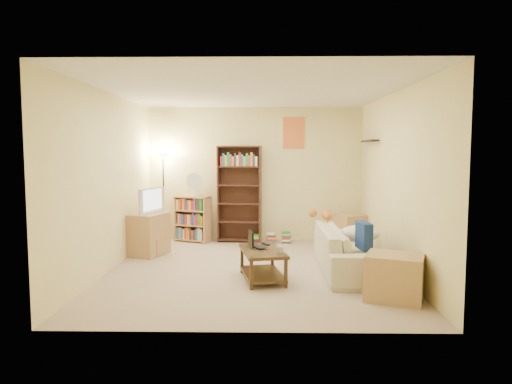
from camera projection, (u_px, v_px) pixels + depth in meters
The scene contains 19 objects.
room at pixel (252, 155), 6.33m from camera, with size 4.50×4.54×2.52m.
sofa at pixel (350, 249), 6.42m from camera, with size 0.82×2.07×0.60m, color beige.
navy_pillow at pixel (364, 236), 5.94m from camera, with size 0.40×0.12×0.36m, color navy.
cream_blanket at pixel (360, 234), 6.44m from camera, with size 0.56×0.40×0.24m, color white.
tabby_cat at pixel (324, 215), 7.18m from camera, with size 0.47×0.17×0.16m.
coffee_table at pixel (263, 261), 5.93m from camera, with size 0.67×0.98×0.40m.
laptop at pixel (261, 246), 6.07m from camera, with size 0.37×0.42×0.03m, color black.
laptop_screen at pixel (251, 239), 6.03m from camera, with size 0.01×0.30×0.20m, color white.
mug at pixel (280, 250), 5.70m from camera, with size 0.13×0.13×0.09m, color silver.
tv_remote at pixel (266, 244), 6.23m from camera, with size 0.05×0.16×0.02m, color black.
tv_stand at pixel (149, 234), 7.38m from camera, with size 0.45×0.63×0.68m, color tan.
television at pixel (148, 201), 7.33m from camera, with size 0.31×0.71×0.41m, color black.
tall_bookshelf at pixel (239, 191), 8.43m from camera, with size 0.82×0.34×1.78m.
short_bookshelf at pixel (193, 219), 8.49m from camera, with size 0.71×0.50×0.85m.
desk_fan at pixel (194, 184), 8.39m from camera, with size 0.30×0.17×0.43m.
floor_lamp at pixel (163, 171), 8.42m from camera, with size 0.28×0.28×1.66m.
side_table at pixel (350, 230), 8.16m from camera, with size 0.49×0.49×0.56m, color tan.
end_cabinet at pixel (394, 277), 5.15m from camera, with size 0.62×0.51×0.51m, color tan.
book_stacks at pixel (273, 238), 8.39m from camera, with size 0.73×0.20×0.22m.
Camera 1 is at (0.17, -6.34, 1.66)m, focal length 32.00 mm.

